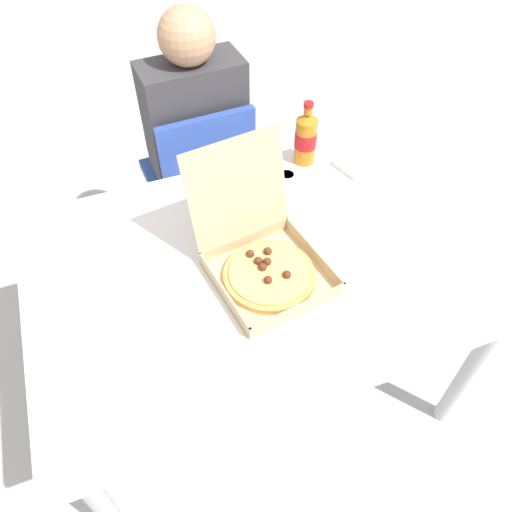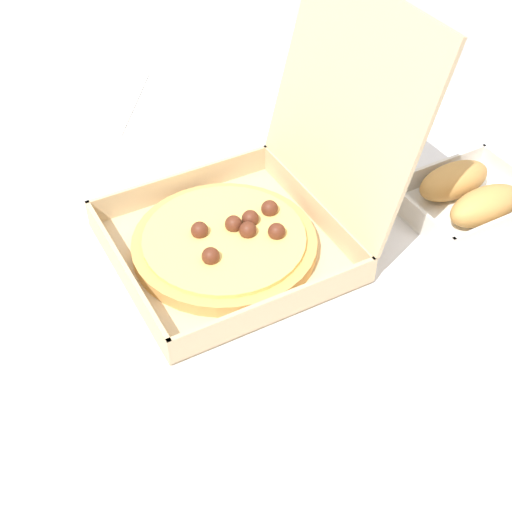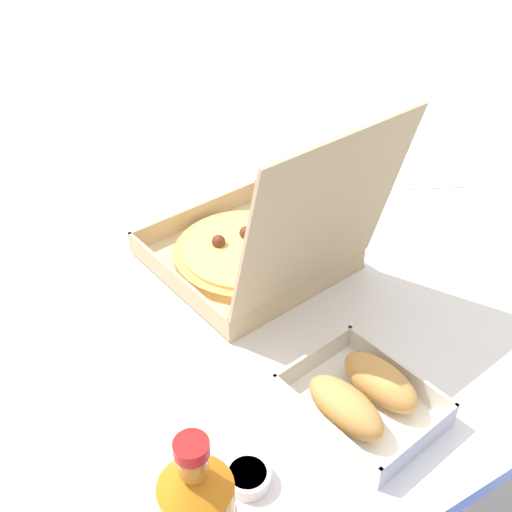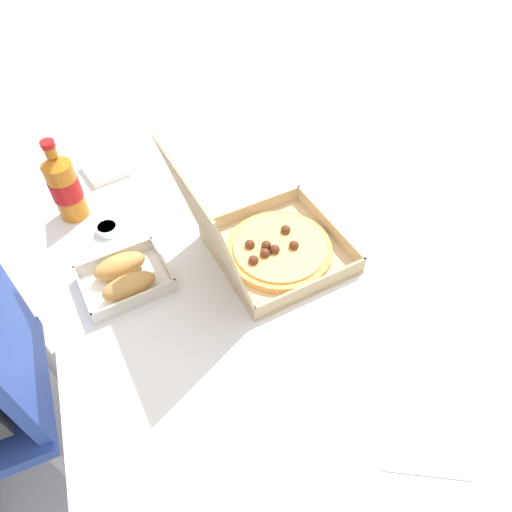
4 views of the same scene
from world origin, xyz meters
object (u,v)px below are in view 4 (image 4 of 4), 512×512
object	(u,v)px
bread_side_box	(125,277)
paper_menu	(419,415)
dipping_sauce_cup	(107,229)
cola_bottle	(65,186)
pizza_box_open	(267,245)
napkin_pile	(105,169)

from	to	relation	value
bread_side_box	paper_menu	size ratio (longest dim) A/B	1.01
dipping_sauce_cup	paper_menu	bearing A→B (deg)	-145.13
cola_bottle	dipping_sauce_cup	size ratio (longest dim) A/B	4.00
pizza_box_open	dipping_sauce_cup	size ratio (longest dim) A/B	7.16
bread_side_box	napkin_pile	distance (m)	0.43
pizza_box_open	napkin_pile	distance (m)	0.56
bread_side_box	paper_menu	xyz separation A→B (m)	(-0.49, -0.45, -0.02)
cola_bottle	paper_menu	xyz separation A→B (m)	(-0.77, -0.54, -0.09)
bread_side_box	paper_menu	world-z (taller)	bread_side_box
bread_side_box	paper_menu	distance (m)	0.67
napkin_pile	bread_side_box	bearing A→B (deg)	178.56
cola_bottle	napkin_pile	distance (m)	0.20
cola_bottle	dipping_sauce_cup	xyz separation A→B (m)	(-0.09, -0.07, -0.08)
napkin_pile	dipping_sauce_cup	distance (m)	0.25
bread_side_box	napkin_pile	world-z (taller)	bread_side_box
pizza_box_open	paper_menu	size ratio (longest dim) A/B	1.91
cola_bottle	pizza_box_open	bearing A→B (deg)	-127.08
bread_side_box	dipping_sauce_cup	world-z (taller)	bread_side_box
paper_menu	napkin_pile	world-z (taller)	napkin_pile
cola_bottle	bread_side_box	bearing A→B (deg)	-162.67
pizza_box_open	paper_menu	bearing A→B (deg)	-164.59
paper_menu	dipping_sauce_cup	distance (m)	0.82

